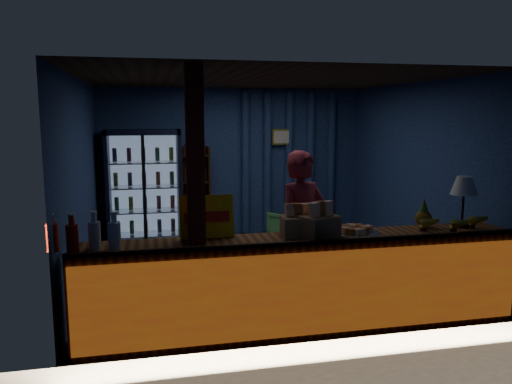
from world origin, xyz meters
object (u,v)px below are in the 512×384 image
shopkeeper (303,230)px  table_lamp (464,188)px  pastry_tray (354,232)px  green_chair (292,227)px

shopkeeper → table_lamp: 1.77m
shopkeeper → pastry_tray: bearing=-81.0°
green_chair → table_lamp: bearing=73.1°
green_chair → table_lamp: size_ratio=1.11×
shopkeeper → table_lamp: size_ratio=3.19×
shopkeeper → green_chair: 2.81m
green_chair → table_lamp: (0.95, -3.20, 1.10)m
green_chair → pastry_tray: (-0.29, -3.24, 0.70)m
pastry_tray → table_lamp: (1.24, 0.04, 0.40)m
pastry_tray → table_lamp: bearing=1.9°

